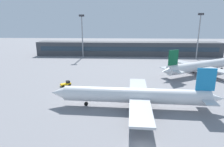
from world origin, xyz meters
TOP-DOWN VIEW (x-y plane):
  - ground_plane at (0.00, 40.00)m, footprint 400.00×400.00m
  - terminal_building at (0.00, 100.21)m, footprint 120.65×12.13m
  - airplane_near at (-0.75, 16.78)m, footprint 44.68×31.14m
  - airplane_mid at (31.27, 53.32)m, footprint 41.67×30.36m
  - baggage_tug_yellow at (-23.44, 33.65)m, footprint 3.78×3.37m
  - floodlight_tower_west at (41.04, 87.93)m, footprint 3.20×0.80m
  - floodlight_tower_east at (-28.81, 91.33)m, footprint 3.20×0.80m

SIDE VIEW (x-z plane):
  - ground_plane at x=0.00m, z-range 0.00..0.00m
  - baggage_tug_yellow at x=-23.44m, z-range -0.08..1.67m
  - airplane_near at x=-0.75m, z-range -2.15..8.88m
  - airplane_mid at x=31.27m, z-range -2.24..9.25m
  - terminal_building at x=0.00m, z-range 0.00..9.00m
  - floodlight_tower_east at x=-28.81m, z-range 2.03..28.20m
  - floodlight_tower_west at x=41.04m, z-range 2.04..28.81m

